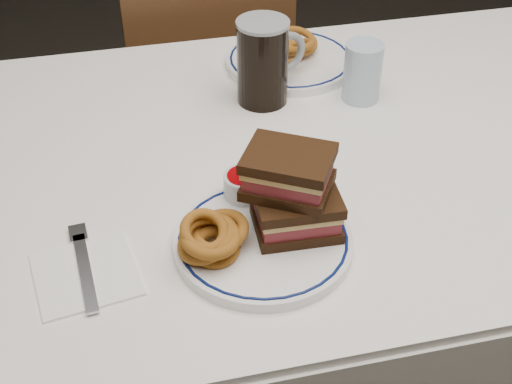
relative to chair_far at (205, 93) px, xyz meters
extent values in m
cube|color=white|center=(0.09, -0.68, 0.26)|extent=(1.26, 0.86, 0.03)
cylinder|color=#4D3418|center=(-0.45, -0.34, -0.12)|extent=(0.06, 0.06, 0.71)
cylinder|color=#4D3418|center=(0.63, -0.34, -0.12)|extent=(0.06, 0.06, 0.71)
cube|color=white|center=(0.09, -0.25, 0.18)|extent=(1.26, 0.01, 0.17)
cube|color=#4D3418|center=(0.00, 0.07, -0.06)|extent=(0.42, 0.42, 0.04)
cylinder|color=#4D3418|center=(0.16, 0.25, -0.28)|extent=(0.03, 0.03, 0.39)
cylinder|color=#4D3418|center=(0.18, -0.09, -0.28)|extent=(0.03, 0.03, 0.39)
cylinder|color=#4D3418|center=(-0.18, 0.23, -0.28)|extent=(0.03, 0.03, 0.39)
cylinder|color=#4D3418|center=(-0.17, -0.11, -0.28)|extent=(0.03, 0.03, 0.39)
cube|color=#4D3418|center=(0.00, -0.11, 0.18)|extent=(0.40, 0.05, 0.44)
cylinder|color=white|center=(-0.06, -0.90, 0.29)|extent=(0.25, 0.25, 0.02)
torus|color=#0B1753|center=(-0.06, -0.90, 0.30)|extent=(0.24, 0.24, 0.00)
cube|color=black|center=(-0.01, -0.89, 0.30)|extent=(0.12, 0.10, 0.02)
cube|color=maroon|center=(-0.01, -0.89, 0.32)|extent=(0.11, 0.09, 0.02)
cube|color=tan|center=(-0.01, -0.89, 0.33)|extent=(0.11, 0.09, 0.01)
cube|color=black|center=(-0.01, -0.89, 0.35)|extent=(0.12, 0.10, 0.02)
cube|color=black|center=(-0.02, -0.88, 0.36)|extent=(0.15, 0.14, 0.02)
cube|color=maroon|center=(-0.02, -0.88, 0.38)|extent=(0.13, 0.13, 0.02)
cube|color=tan|center=(-0.02, -0.88, 0.39)|extent=(0.14, 0.13, 0.01)
cube|color=black|center=(-0.02, -0.88, 0.41)|extent=(0.15, 0.14, 0.02)
torus|color=brown|center=(-0.13, -0.92, 0.31)|extent=(0.07, 0.07, 0.03)
torus|color=brown|center=(-0.14, -0.91, 0.32)|extent=(0.09, 0.09, 0.05)
torus|color=brown|center=(-0.12, -0.90, 0.32)|extent=(0.08, 0.08, 0.03)
torus|color=brown|center=(-0.14, -0.92, 0.33)|extent=(0.08, 0.08, 0.03)
torus|color=brown|center=(-0.15, -0.91, 0.34)|extent=(0.07, 0.07, 0.05)
cylinder|color=silver|center=(-0.07, -0.80, 0.31)|extent=(0.06, 0.06, 0.04)
cylinder|color=#880206|center=(-0.07, -0.80, 0.33)|extent=(0.05, 0.05, 0.01)
cylinder|color=black|center=(0.03, -0.52, 0.35)|extent=(0.09, 0.09, 0.15)
cylinder|color=gray|center=(0.03, -0.52, 0.43)|extent=(0.09, 0.09, 0.01)
torus|color=gray|center=(0.08, -0.50, 0.36)|extent=(0.08, 0.04, 0.08)
cylinder|color=#ACC6DE|center=(0.21, -0.55, 0.33)|extent=(0.07, 0.07, 0.11)
cylinder|color=white|center=(0.11, -0.40, 0.29)|extent=(0.25, 0.25, 0.02)
torus|color=#0B1753|center=(0.11, -0.40, 0.30)|extent=(0.24, 0.24, 0.00)
torus|color=brown|center=(0.10, -0.39, 0.30)|extent=(0.08, 0.08, 0.04)
torus|color=brown|center=(0.11, -0.39, 0.31)|extent=(0.07, 0.07, 0.02)
torus|color=brown|center=(0.13, -0.38, 0.32)|extent=(0.09, 0.08, 0.05)
torus|color=brown|center=(0.11, -0.42, 0.33)|extent=(0.09, 0.08, 0.05)
cube|color=white|center=(-0.31, -0.90, 0.28)|extent=(0.15, 0.15, 0.00)
cube|color=#ADADB1|center=(-0.31, -0.90, 0.28)|extent=(0.03, 0.15, 0.00)
cube|color=#ADADB1|center=(-0.31, -0.82, 0.28)|extent=(0.03, 0.04, 0.00)
camera|label=1|loc=(-0.24, -1.61, 0.96)|focal=50.00mm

